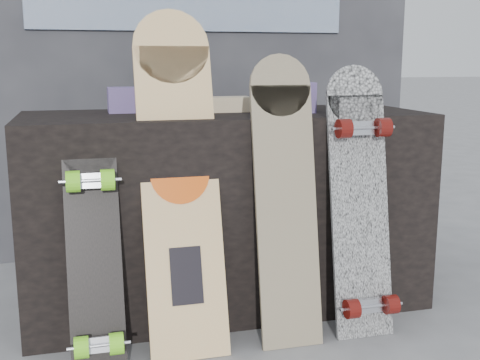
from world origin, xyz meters
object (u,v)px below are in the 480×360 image
object	(u,v)px
longboard_celtic	(285,191)
skateboard_dark	(94,247)
longboard_cascadia	(361,198)
vendor_table	(226,210)
longboard_geisha	(179,170)

from	to	relation	value
longboard_celtic	skateboard_dark	world-z (taller)	longboard_celtic
longboard_celtic	longboard_cascadia	world-z (taller)	longboard_celtic
vendor_table	longboard_celtic	distance (m)	0.41
vendor_table	skateboard_dark	world-z (taller)	vendor_table
longboard_geisha	longboard_cascadia	bearing A→B (deg)	-8.69
longboard_geisha	longboard_celtic	xyz separation A→B (m)	(0.37, -0.08, -0.08)
longboard_celtic	longboard_cascadia	size ratio (longest dim) A/B	1.04
vendor_table	longboard_celtic	xyz separation A→B (m)	(0.13, -0.36, 0.15)
longboard_geisha	longboard_celtic	bearing A→B (deg)	-12.47
longboard_geisha	skateboard_dark	size ratio (longest dim) A/B	1.50
longboard_celtic	longboard_cascadia	xyz separation A→B (m)	(0.29, -0.02, -0.04)
longboard_geisha	longboard_celtic	size ratio (longest dim) A/B	1.15
longboard_celtic	vendor_table	bearing A→B (deg)	109.90
skateboard_dark	longboard_geisha	bearing A→B (deg)	20.29
longboard_celtic	skateboard_dark	distance (m)	0.69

